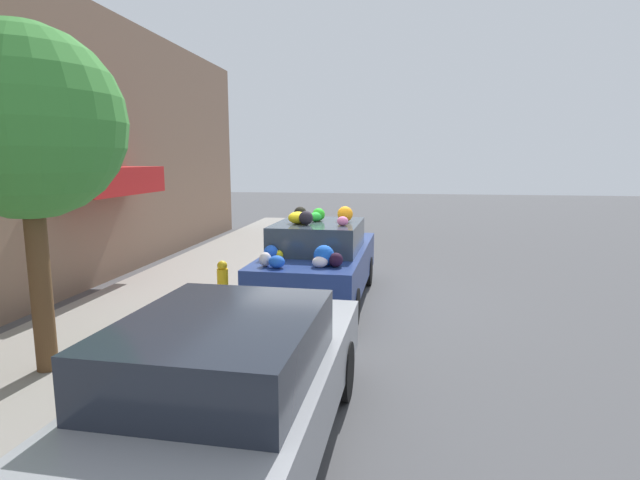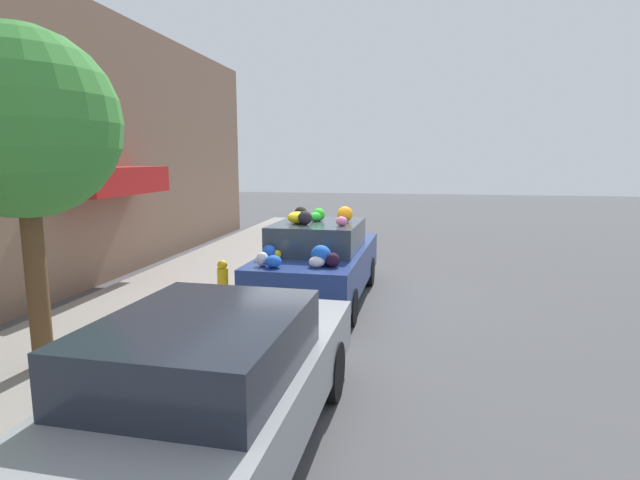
# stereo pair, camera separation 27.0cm
# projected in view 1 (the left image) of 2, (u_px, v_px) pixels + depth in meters

# --- Properties ---
(ground_plane) EXTENTS (60.00, 60.00, 0.00)m
(ground_plane) POSITION_uv_depth(u_px,v_px,m) (323.00, 300.00, 9.33)
(ground_plane) COLOR #4C4C4F
(sidewalk_curb) EXTENTS (24.00, 3.20, 0.11)m
(sidewalk_curb) POSITION_uv_depth(u_px,v_px,m) (186.00, 292.00, 9.72)
(sidewalk_curb) COLOR gray
(sidewalk_curb) RESTS_ON ground
(building_facade) EXTENTS (18.00, 1.20, 5.74)m
(building_facade) POSITION_uv_depth(u_px,v_px,m) (71.00, 147.00, 9.62)
(building_facade) COLOR #846651
(building_facade) RESTS_ON ground
(street_tree) EXTENTS (2.17, 2.17, 3.98)m
(street_tree) POSITION_uv_depth(u_px,v_px,m) (26.00, 124.00, 5.53)
(street_tree) COLOR brown
(street_tree) RESTS_ON sidewalk_curb
(fire_hydrant) EXTENTS (0.20, 0.20, 0.70)m
(fire_hydrant) POSITION_uv_depth(u_px,v_px,m) (223.00, 280.00, 8.98)
(fire_hydrant) COLOR gold
(fire_hydrant) RESTS_ON sidewalk_curb
(art_car) EXTENTS (4.24, 1.81, 1.77)m
(art_car) POSITION_uv_depth(u_px,v_px,m) (319.00, 260.00, 9.17)
(art_car) COLOR navy
(art_car) RESTS_ON ground
(parked_car_plain) EXTENTS (4.37, 1.84, 1.37)m
(parked_car_plain) POSITION_uv_depth(u_px,v_px,m) (229.00, 387.00, 4.17)
(parked_car_plain) COLOR gray
(parked_car_plain) RESTS_ON ground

